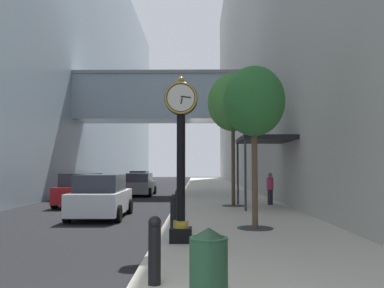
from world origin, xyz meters
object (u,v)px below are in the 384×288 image
at_px(street_tree_near, 254,102).
at_px(trash_bin, 209,266).
at_px(street_tree_mid_near, 233,103).
at_px(pedestrian_walking, 270,188).
at_px(car_blue_near, 140,179).
at_px(car_grey_mid, 140,185).
at_px(bollard_fourth, 178,204).
at_px(car_white_trailing, 101,197).
at_px(street_clock, 181,150).
at_px(car_red_far, 82,190).
at_px(bollard_nearest, 155,249).
at_px(bollard_third, 174,212).

bearing_deg(street_tree_near, trash_bin, -103.34).
height_order(street_tree_near, street_tree_mid_near, street_tree_mid_near).
height_order(street_tree_near, pedestrian_walking, street_tree_near).
relative_size(trash_bin, car_blue_near, 0.24).
bearing_deg(street_tree_mid_near, car_grey_mid, 122.78).
height_order(bollard_fourth, car_white_trailing, car_white_trailing).
distance_m(street_clock, car_white_trailing, 6.98).
bearing_deg(bollard_fourth, street_tree_mid_near, 64.40).
bearing_deg(car_grey_mid, street_tree_mid_near, -57.22).
bearing_deg(street_clock, pedestrian_walking, 67.81).
bearing_deg(car_grey_mid, bollard_fourth, -76.56).
bearing_deg(street_tree_mid_near, car_blue_near, 109.58).
bearing_deg(bollard_fourth, car_grey_mid, 103.44).
bearing_deg(car_white_trailing, car_red_far, 114.02).
distance_m(bollard_nearest, bollard_third, 5.29).
bearing_deg(bollard_fourth, car_white_trailing, 153.48).
distance_m(bollard_third, street_tree_mid_near, 9.33).
bearing_deg(bollard_third, street_clock, -80.52).
distance_m(bollard_fourth, trash_bin, 8.97).
xyz_separation_m(street_clock, street_tree_mid_near, (2.19, 9.45, 2.77)).
xyz_separation_m(street_tree_mid_near, car_red_far, (-7.82, 1.36, -4.38)).
distance_m(bollard_third, car_white_trailing, 5.27).
relative_size(street_tree_mid_near, car_grey_mid, 1.42).
distance_m(trash_bin, pedestrian_walking, 15.08).
bearing_deg(street_clock, car_blue_near, 100.02).
bearing_deg(car_red_far, trash_bin, -68.15).
bearing_deg(bollard_third, car_white_trailing, 126.79).
height_order(street_clock, trash_bin, street_clock).
xyz_separation_m(bollard_third, street_tree_near, (2.47, 0.60, 3.33)).
distance_m(street_tree_mid_near, trash_bin, 14.88).
bearing_deg(car_grey_mid, street_clock, -78.77).
xyz_separation_m(bollard_nearest, car_red_far, (-5.35, 14.44, 0.12)).
distance_m(bollard_third, car_blue_near, 29.84).
height_order(trash_bin, car_red_far, car_red_far).
relative_size(bollard_nearest, car_grey_mid, 0.24).
relative_size(street_tree_mid_near, car_red_far, 1.51).
bearing_deg(pedestrian_walking, street_tree_near, -103.72).
bearing_deg(car_red_far, car_blue_near, 89.60).
distance_m(bollard_third, bollard_fourth, 2.64).
xyz_separation_m(street_clock, bollard_fourth, (-0.28, 4.30, -1.73)).
relative_size(bollard_nearest, bollard_fourth, 1.00).
bearing_deg(street_tree_mid_near, street_tree_near, -90.00).
height_order(bollard_nearest, street_tree_mid_near, street_tree_mid_near).
relative_size(bollard_third, street_tree_mid_near, 0.17).
bearing_deg(street_tree_near, bollard_third, -166.31).
height_order(bollard_nearest, trash_bin, bollard_nearest).
bearing_deg(pedestrian_walking, bollard_third, -117.53).
distance_m(car_blue_near, car_red_far, 20.23).
height_order(street_tree_mid_near, pedestrian_walking, street_tree_mid_near).
height_order(pedestrian_walking, car_blue_near, pedestrian_walking).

